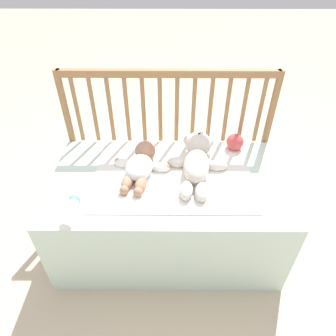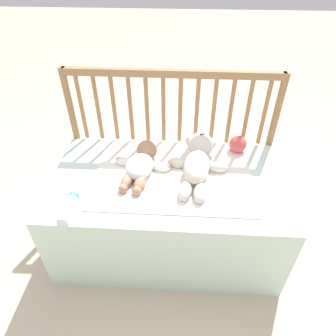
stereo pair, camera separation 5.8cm
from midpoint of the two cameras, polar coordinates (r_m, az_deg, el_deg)
The scene contains 8 objects.
ground_plane at distance 1.77m, azimuth 0.94°, elevation -13.33°, with size 12.00×12.00×0.00m, color #C6B293.
crib_mattress at distance 1.59m, azimuth 1.03°, elevation -8.32°, with size 1.12×0.63×0.46m.
crib_rail at distance 1.62m, azimuth 1.74°, elevation 9.64°, with size 1.12×0.04×0.86m.
blanket at distance 1.45m, azimuth 2.06°, elevation -1.26°, with size 0.75×0.52×0.01m.
teddy_bear at distance 1.46m, azimuth 6.82°, elevation 1.50°, with size 0.30×0.44×0.14m.
baby at distance 1.45m, azimuth -4.07°, elevation 0.70°, with size 0.29×0.34×0.11m.
toy_ball at distance 1.63m, azimuth 14.15°, elevation 4.41°, with size 0.09×0.09×0.09m.
baby_bottle at distance 1.32m, azimuth -17.09°, elevation -7.08°, with size 0.05×0.18×0.05m.
Camera 2 is at (0.07, -1.07, 1.40)m, focal length 32.00 mm.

